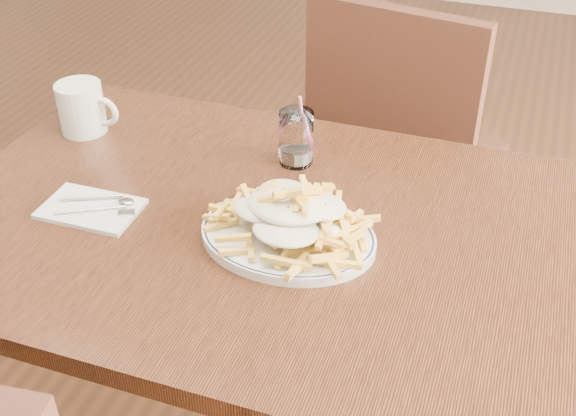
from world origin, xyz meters
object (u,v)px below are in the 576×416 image
at_px(loaded_fries, 288,212).
at_px(coffee_mug, 82,108).
at_px(fries_plate, 288,236).
at_px(water_glass, 296,141).
at_px(table, 263,255).
at_px(chair_far, 400,147).

height_order(loaded_fries, coffee_mug, coffee_mug).
xyz_separation_m(fries_plate, coffee_mug, (-0.54, 0.23, 0.04)).
relative_size(loaded_fries, water_glass, 2.13).
relative_size(water_glass, coffee_mug, 1.10).
bearing_deg(fries_plate, table, 147.32).
relative_size(table, chair_far, 1.26).
bearing_deg(chair_far, water_glass, -105.09).
xyz_separation_m(table, fries_plate, (0.06, -0.04, 0.09)).
height_order(table, chair_far, chair_far).
relative_size(fries_plate, water_glass, 2.49).
relative_size(chair_far, loaded_fries, 2.97).
height_order(fries_plate, coffee_mug, coffee_mug).
xyz_separation_m(loaded_fries, coffee_mug, (-0.54, 0.23, -0.01)).
height_order(chair_far, coffee_mug, chair_far).
xyz_separation_m(table, chair_far, (0.12, 0.70, -0.13)).
bearing_deg(coffee_mug, chair_far, 40.29).
relative_size(table, fries_plate, 3.18).
distance_m(fries_plate, water_glass, 0.27).
distance_m(table, water_glass, 0.25).
relative_size(chair_far, fries_plate, 2.53).
distance_m(loaded_fries, water_glass, 0.26).
bearing_deg(loaded_fries, fries_plate, -26.57).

